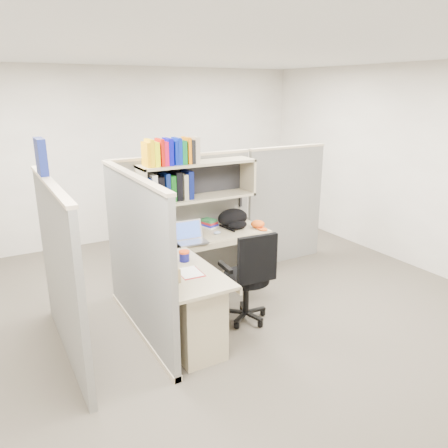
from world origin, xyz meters
TOP-DOWN VIEW (x-y plane):
  - ground at (0.00, 0.00)m, footprint 6.00×6.00m
  - room_shell at (0.00, 0.00)m, footprint 6.00×6.00m
  - cubicle at (-0.37, 0.45)m, footprint 3.79×1.84m
  - desk at (-0.41, -0.29)m, footprint 1.74×1.75m
  - laptop at (-0.16, 0.36)m, footprint 0.35×0.35m
  - backpack at (0.54, 0.59)m, footprint 0.44×0.37m
  - orange_cap at (0.79, 0.46)m, footprint 0.17×0.20m
  - snack_canister at (-0.45, -0.10)m, footprint 0.11×0.11m
  - tissue_box at (-0.76, -0.49)m, footprint 0.14×0.14m
  - mouse at (0.23, 0.48)m, footprint 0.09×0.06m
  - paper_cup at (-0.02, 0.78)m, footprint 0.08×0.08m
  - book_stack at (0.27, 0.77)m, footprint 0.21×0.24m
  - loose_paper at (-0.53, -0.37)m, footprint 0.21×0.26m
  - task_chair at (0.15, -0.33)m, footprint 0.54×0.50m

SIDE VIEW (x-z plane):
  - ground at x=0.00m, z-range 0.00..0.00m
  - task_chair at x=0.15m, z-range -0.15..0.87m
  - desk at x=-0.41m, z-range 0.07..0.80m
  - loose_paper at x=-0.53m, z-range 0.73..0.73m
  - mouse at x=0.23m, z-range 0.73..0.76m
  - orange_cap at x=0.79m, z-range 0.73..0.82m
  - book_stack at x=0.27m, z-range 0.73..0.83m
  - paper_cup at x=-0.02m, z-range 0.73..0.84m
  - snack_canister at x=-0.45m, z-range 0.73..0.84m
  - tissue_box at x=-0.76m, z-range 0.73..0.93m
  - backpack at x=0.54m, z-range 0.73..0.96m
  - laptop at x=-0.16m, z-range 0.73..0.97m
  - cubicle at x=-0.37m, z-range -0.07..1.88m
  - room_shell at x=0.00m, z-range -1.38..4.62m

